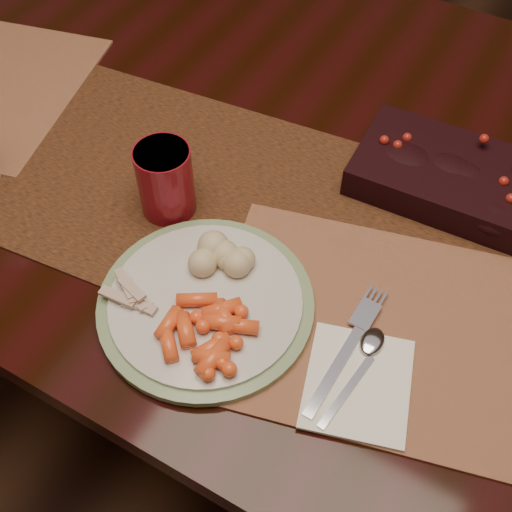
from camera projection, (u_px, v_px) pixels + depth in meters
The scene contains 13 objects.
floor at pixel (300, 384), 1.56m from camera, with size 5.00×5.00×0.00m, color black.
dining_table at pixel (311, 299), 1.26m from camera, with size 1.80×1.00×0.75m, color black.
table_runner at pixel (250, 212), 0.90m from camera, with size 1.90×0.39×0.00m, color black.
centerpiece at pixel (467, 179), 0.89m from camera, with size 0.31×0.16×0.06m, color black, non-canonical shape.
placemat_main at pixel (381, 328), 0.78m from camera, with size 0.41×0.30×0.00m, color brown.
dinner_plate at pixel (206, 303), 0.79m from camera, with size 0.27×0.27×0.01m, color beige.
baby_carrots at pixel (198, 328), 0.75m from camera, with size 0.11×0.09×0.02m, color #FB5421, non-canonical shape.
mashed_potatoes at pixel (224, 255), 0.80m from camera, with size 0.08×0.07×0.04m, color beige, non-canonical shape.
turkey_shreds at pixel (132, 295), 0.78m from camera, with size 0.07×0.06×0.01m, color tan, non-canonical shape.
napkin at pixel (358, 383), 0.73m from camera, with size 0.12×0.14×0.00m, color white.
fork at pixel (343, 355), 0.75m from camera, with size 0.03×0.17×0.00m, color silver, non-canonical shape.
spoon at pixel (355, 375), 0.74m from camera, with size 0.03×0.14×0.00m, color silver, non-canonical shape.
red_cup at pixel (165, 180), 0.86m from camera, with size 0.08×0.08×0.10m, color maroon.
Camera 1 is at (0.25, -0.66, 1.43)m, focal length 45.00 mm.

